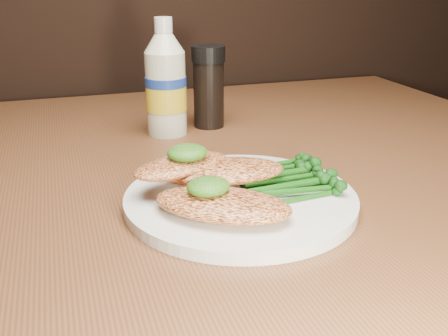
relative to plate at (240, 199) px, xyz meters
name	(u,v)px	position (x,y,z in m)	size (l,w,h in m)	color
plate	(240,199)	(0.00, 0.00, 0.00)	(0.24, 0.24, 0.01)	white
chicken_front	(223,204)	(-0.03, -0.04, 0.02)	(0.13, 0.07, 0.02)	#F9904F
chicken_mid	(223,171)	(-0.01, 0.02, 0.03)	(0.13, 0.07, 0.02)	#F9904F
chicken_back	(182,166)	(-0.05, 0.03, 0.03)	(0.11, 0.06, 0.02)	#F9904F
pesto_front	(208,187)	(-0.04, -0.03, 0.03)	(0.04, 0.04, 0.02)	#083708
pesto_back	(187,153)	(-0.05, 0.03, 0.04)	(0.04, 0.04, 0.02)	#083708
broccolini_bundle	(282,178)	(0.05, 0.01, 0.02)	(0.11, 0.09, 0.02)	#165011
mayo_bottle	(165,78)	(-0.02, 0.27, 0.08)	(0.06, 0.06, 0.17)	beige
pepper_grinder	(209,87)	(0.05, 0.28, 0.05)	(0.05, 0.05, 0.12)	black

